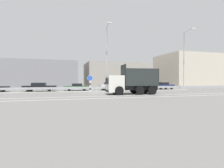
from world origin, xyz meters
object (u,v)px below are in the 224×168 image
(street_lamp_1, at_px, (107,55))
(parked_car_4, at_px, (110,86))
(parked_car_2, at_px, (40,87))
(median_road_sign, at_px, (90,83))
(street_lamp_2, at_px, (185,58))
(parked_car_3, at_px, (76,87))
(parked_car_6, at_px, (163,86))
(dump_truck, at_px, (126,84))
(parked_car_5, at_px, (143,86))

(street_lamp_1, height_order, parked_car_4, street_lamp_1)
(parked_car_2, bearing_deg, parked_car_4, 96.64)
(median_road_sign, distance_m, street_lamp_2, 16.26)
(street_lamp_2, bearing_deg, parked_car_4, 153.55)
(parked_car_3, relative_size, parked_car_6, 1.04)
(dump_truck, height_order, parked_car_3, dump_truck)
(parked_car_2, relative_size, parked_car_3, 1.23)
(median_road_sign, bearing_deg, parked_car_4, 50.09)
(street_lamp_1, xyz_separation_m, parked_car_2, (-9.63, 4.70, -4.67))
(parked_car_3, distance_m, parked_car_6, 16.72)
(parked_car_6, bearing_deg, parked_car_3, -92.25)
(parked_car_6, bearing_deg, median_road_sign, -72.80)
(street_lamp_1, relative_size, parked_car_6, 2.53)
(median_road_sign, bearing_deg, street_lamp_2, -0.77)
(median_road_sign, height_order, street_lamp_2, street_lamp_2)
(parked_car_3, relative_size, parked_car_5, 0.98)
(street_lamp_1, height_order, parked_car_5, street_lamp_1)
(parked_car_4, relative_size, parked_car_6, 0.99)
(median_road_sign, bearing_deg, parked_car_5, 24.59)
(parked_car_4, distance_m, parked_car_5, 6.10)
(street_lamp_2, bearing_deg, parked_car_5, 135.49)
(dump_truck, bearing_deg, street_lamp_2, -65.66)
(median_road_sign, distance_m, street_lamp_1, 4.75)
(dump_truck, distance_m, street_lamp_1, 6.19)
(street_lamp_2, height_order, parked_car_5, street_lamp_2)
(median_road_sign, xyz_separation_m, parked_car_4, (4.49, 5.37, -0.58))
(parked_car_4, bearing_deg, dump_truck, -4.22)
(dump_truck, xyz_separation_m, parked_car_4, (0.67, 9.74, -0.52))
(parked_car_3, bearing_deg, parked_car_6, -87.95)
(parked_car_2, xyz_separation_m, parked_car_5, (17.73, 0.09, -0.05))
(dump_truck, distance_m, street_lamp_2, 13.28)
(street_lamp_1, distance_m, parked_car_3, 8.15)
(parked_car_2, distance_m, parked_car_3, 5.73)
(parked_car_2, height_order, parked_car_6, parked_car_6)
(parked_car_5, bearing_deg, parked_car_6, 90.51)
(street_lamp_1, distance_m, street_lamp_2, 13.24)
(street_lamp_1, xyz_separation_m, street_lamp_2, (13.24, -0.26, 0.12))
(parked_car_3, xyz_separation_m, parked_car_5, (12.04, -0.55, 0.02))
(parked_car_3, xyz_separation_m, parked_car_6, (16.72, -0.10, 0.07))
(parked_car_4, height_order, parked_car_6, parked_car_4)
(street_lamp_1, bearing_deg, parked_car_5, 30.62)
(parked_car_2, bearing_deg, street_lamp_2, 81.34)
(street_lamp_2, height_order, parked_car_6, street_lamp_2)
(street_lamp_1, relative_size, parked_car_3, 2.43)
(street_lamp_1, height_order, street_lamp_2, street_lamp_2)
(street_lamp_1, bearing_deg, parked_car_2, 154.00)
(median_road_sign, distance_m, parked_car_2, 8.61)
(dump_truck, height_order, parked_car_5, dump_truck)
(parked_car_3, distance_m, parked_car_4, 5.96)
(parked_car_3, bearing_deg, street_lamp_2, -105.66)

